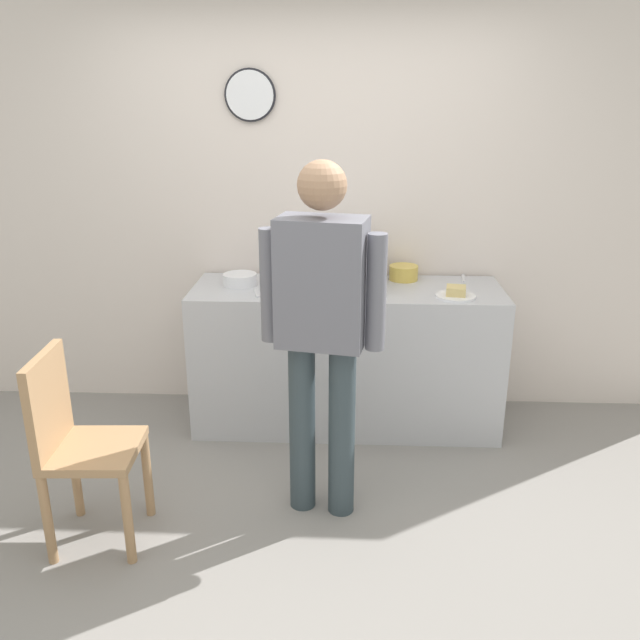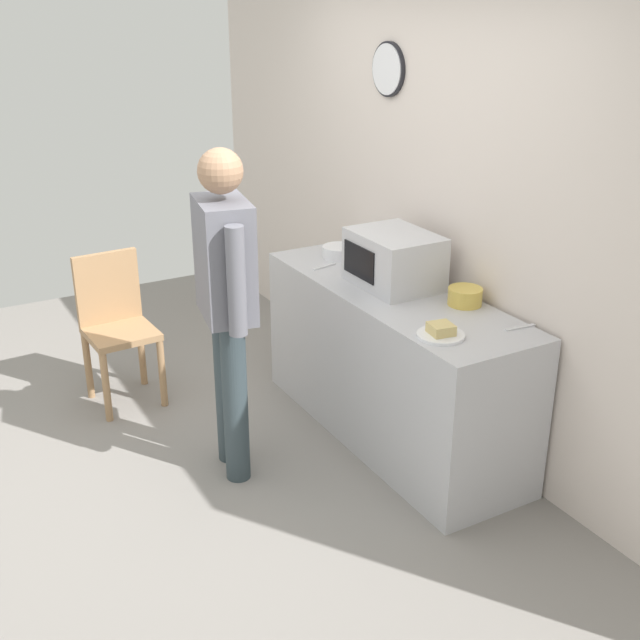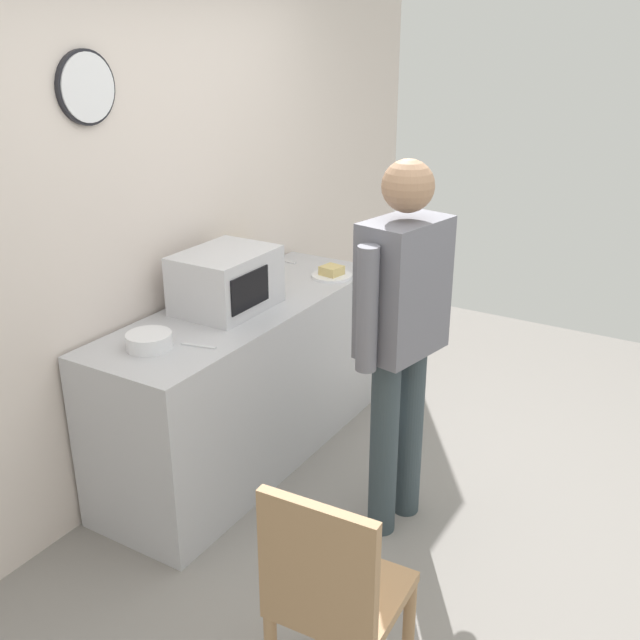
% 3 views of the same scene
% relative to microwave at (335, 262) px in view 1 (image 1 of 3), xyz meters
% --- Properties ---
extents(ground_plane, '(6.00, 6.00, 0.00)m').
position_rel_microwave_xyz_m(ground_plane, '(-0.14, -1.26, -1.05)').
color(ground_plane, gray).
extents(back_wall, '(5.40, 0.13, 2.60)m').
position_rel_microwave_xyz_m(back_wall, '(-0.14, 0.34, 0.26)').
color(back_wall, silver).
rests_on(back_wall, ground_plane).
extents(kitchen_counter, '(1.88, 0.62, 0.90)m').
position_rel_microwave_xyz_m(kitchen_counter, '(0.08, -0.04, -0.60)').
color(kitchen_counter, '#B7B7BC').
rests_on(kitchen_counter, ground_plane).
extents(microwave, '(0.50, 0.39, 0.30)m').
position_rel_microwave_xyz_m(microwave, '(0.00, 0.00, 0.00)').
color(microwave, silver).
rests_on(microwave, kitchen_counter).
extents(sandwich_plate, '(0.23, 0.23, 0.07)m').
position_rel_microwave_xyz_m(sandwich_plate, '(0.71, -0.21, -0.13)').
color(sandwich_plate, white).
rests_on(sandwich_plate, kitchen_counter).
extents(salad_bowl, '(0.21, 0.21, 0.07)m').
position_rel_microwave_xyz_m(salad_bowl, '(-0.58, -0.01, -0.11)').
color(salad_bowl, white).
rests_on(salad_bowl, kitchen_counter).
extents(cereal_bowl, '(0.18, 0.18, 0.09)m').
position_rel_microwave_xyz_m(cereal_bowl, '(0.43, 0.16, -0.10)').
color(cereal_bowl, gold).
rests_on(cereal_bowl, kitchen_counter).
extents(fork_utensil, '(0.06, 0.17, 0.01)m').
position_rel_microwave_xyz_m(fork_utensil, '(-0.45, -0.19, -0.15)').
color(fork_utensil, silver).
rests_on(fork_utensil, kitchen_counter).
extents(spoon_utensil, '(0.04, 0.17, 0.01)m').
position_rel_microwave_xyz_m(spoon_utensil, '(0.82, 0.19, -0.15)').
color(spoon_utensil, silver).
rests_on(spoon_utensil, kitchen_counter).
extents(person_standing, '(0.58, 0.31, 1.75)m').
position_rel_microwave_xyz_m(person_standing, '(-0.03, -0.99, -0.02)').
color(person_standing, '#323F45').
rests_on(person_standing, ground_plane).
extents(wooden_chair, '(0.42, 0.42, 0.94)m').
position_rel_microwave_xyz_m(wooden_chair, '(-1.14, -1.28, -0.52)').
color(wooden_chair, '#A87F56').
rests_on(wooden_chair, ground_plane).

